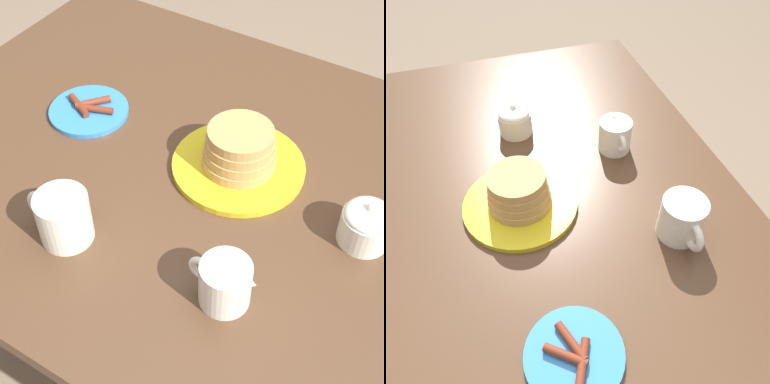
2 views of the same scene
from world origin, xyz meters
TOP-DOWN VIEW (x-y plane):
  - ground_plane at (0.00, 0.00)m, footprint 8.00×8.00m
  - dining_table at (0.00, 0.00)m, footprint 1.29×0.87m
  - pancake_plate at (0.00, -0.04)m, footprint 0.24×0.24m
  - side_plate_bacon at (0.33, -0.02)m, footprint 0.16×0.16m
  - coffee_mug at (0.16, 0.24)m, footprint 0.12×0.09m
  - creamer_pitcher at (-0.11, 0.21)m, footprint 0.11×0.08m
  - sugar_bowl at (-0.25, -0.00)m, footprint 0.08×0.08m

SIDE VIEW (x-z plane):
  - ground_plane at x=0.00m, z-range 0.00..0.00m
  - dining_table at x=0.00m, z-range 0.24..0.97m
  - side_plate_bacon at x=0.33m, z-range 0.72..0.74m
  - pancake_plate at x=0.00m, z-range 0.71..0.80m
  - sugar_bowl at x=-0.25m, z-range 0.72..0.80m
  - creamer_pitcher at x=-0.11m, z-range 0.72..0.81m
  - coffee_mug at x=0.16m, z-range 0.72..0.81m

